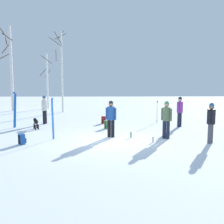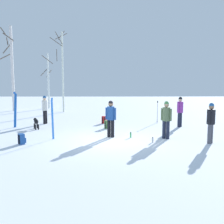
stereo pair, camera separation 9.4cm
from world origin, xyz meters
name	(u,v)px [view 1 (the left image)]	position (x,y,z in m)	size (l,w,h in m)	color
ground_plane	(110,140)	(0.00, 0.00, 0.00)	(60.00, 60.00, 0.00)	white
person_0	(211,120)	(4.27, -0.57, 0.98)	(0.38, 0.41, 1.72)	#4C4C56
person_1	(180,110)	(4.00, 3.25, 0.98)	(0.39, 0.40, 1.72)	#1E2338
person_2	(111,116)	(0.06, 0.62, 0.98)	(0.49, 0.34, 1.72)	black
person_3	(44,108)	(-3.93, 4.36, 0.98)	(0.34, 0.51, 1.72)	black
person_4	(166,117)	(2.58, 0.30, 0.98)	(0.44, 0.34, 1.72)	#1E2338
dog	(36,122)	(-4.02, 2.70, 0.39)	(0.46, 0.83, 0.57)	black
ski_pair_planted_0	(15,110)	(-5.30, 3.18, 0.99)	(0.21, 0.15, 2.00)	blue
ski_pair_planted_1	(53,119)	(-2.55, 0.21, 0.93)	(0.07, 0.17, 1.88)	blue
ski_poles_0	(157,111)	(2.98, 4.71, 0.73)	(0.07, 0.20, 1.36)	#B2B2BC
backpack_0	(107,125)	(-0.15, 2.80, 0.21)	(0.28, 0.31, 0.44)	#4C7F3F
backpack_1	(104,120)	(-0.33, 4.46, 0.21)	(0.31, 0.33, 0.44)	red
backpack_2	(22,139)	(-3.65, -0.69, 0.21)	(0.34, 0.34, 0.44)	#1E4C99
water_bottle_0	(131,135)	(0.99, 0.51, 0.12)	(0.07, 0.07, 0.26)	green
water_bottle_1	(153,140)	(1.86, -0.44, 0.11)	(0.07, 0.07, 0.23)	silver
birch_tree_1	(11,66)	(-8.37, 11.14, 3.79)	(1.32, 1.81, 7.17)	silver
birch_tree_2	(47,80)	(-5.75, 13.03, 2.63)	(1.23, 1.23, 5.09)	silver
birch_tree_3	(62,69)	(-3.88, 10.12, 3.51)	(1.29, 1.60, 6.64)	white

